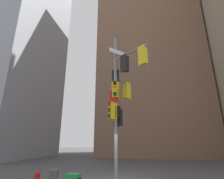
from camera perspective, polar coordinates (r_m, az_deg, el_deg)
The scene contains 4 objects.
building_tower_left at distance 33.97m, azimuth -30.61°, elevation 12.61°, with size 13.52×13.52×35.25m, color #9399A3.
building_mid_block at distance 34.69m, azimuth 11.94°, elevation 7.40°, with size 16.51×16.51×32.66m, color brown.
signal_pole_assembly at distance 10.53m, azimuth 2.91°, elevation -0.36°, with size 2.51×3.46×8.93m.
trash_bin at distance 9.30m, azimuth -19.13°, elevation -26.61°, with size 0.44×0.44×0.85m, color #59514C.
Camera 1 is at (1.62, -10.11, 2.07)m, focal length 27.23 mm.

